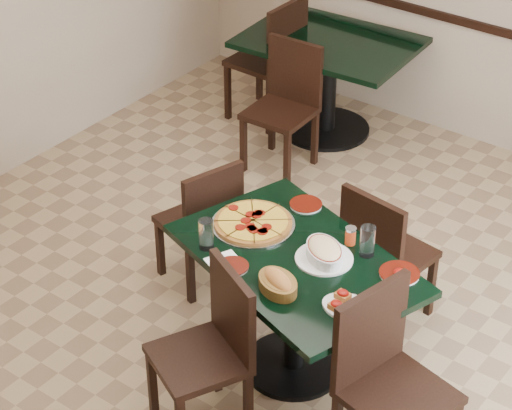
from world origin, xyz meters
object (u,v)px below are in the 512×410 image
Objects in this scene: main_table at (296,285)px; lasagna_casserole at (324,252)px; back_table at (328,68)px; chair_far at (382,250)px; chair_near at (213,343)px; chair_right at (385,373)px; back_chair_left at (274,54)px; bruschetta_platter at (351,306)px; chair_left at (204,219)px; back_chair_near at (287,99)px; pepperoni_pizza at (253,223)px; bread_basket at (278,283)px.

main_table is 4.58× the size of lasagna_casserole.
back_table is 1.44× the size of chair_far.
chair_right is (0.80, 0.28, 0.04)m from chair_near.
main_table is 2.80m from back_chair_left.
back_chair_left is 3.24m from bruschetta_platter.
lasagna_casserole is at bearing 41.72° from back_chair_left.
back_table is at bearing 137.42° from main_table.
back_table is 0.43m from back_chair_left.
back_chair_near is at bearing -146.10° from chair_left.
chair_far is 1.03m from chair_right.
chair_right is 3.07× the size of lasagna_casserole.
chair_left is 0.93× the size of back_chair_near.
back_table is 2.89× the size of pepperoni_pizza.
chair_right is 3.17× the size of bruschetta_platter.
chair_right is at bearing -48.09° from back_chair_near.
lasagna_casserole is (0.23, 0.61, 0.29)m from chair_near.
bread_basket is at bearing -65.54° from back_table.
main_table is at bearing -64.26° from back_table.
back_table is 1.33× the size of chair_right.
chair_near is at bearing -65.38° from back_chair_near.
back_chair_near is at bearing 144.28° from main_table.
chair_far reaches higher than bread_basket.
chair_right is 1.64m from chair_left.
chair_left is 2.11m from back_chair_left.
back_chair_near is (-1.99, 2.00, -0.03)m from chair_right.
chair_near is at bearing -70.99° from back_table.
bread_basket is (0.08, -0.27, 0.22)m from main_table.
chair_far is at bearing 105.97° from bruschetta_platter.
back_table is 1.30× the size of back_chair_left.
chair_left is at bearing 158.50° from pepperoni_pizza.
chair_left is at bearing -80.93° from back_table.
chair_far is at bearing 44.39° from chair_right.
pepperoni_pizza is 1.46× the size of bruschetta_platter.
bruschetta_platter reaches higher than pepperoni_pizza.
back_chair_left is 2.22× the size of pepperoni_pizza.
chair_right is 1.12m from pepperoni_pizza.
back_chair_left is at bearing -138.29° from chair_left.
chair_left is at bearing -156.75° from lasagna_casserole.
chair_left is (-1.54, 0.55, -0.07)m from chair_right.
chair_left is 2.78× the size of bruschetta_platter.
bread_basket is (-0.04, -0.34, -0.01)m from lasagna_casserole.
back_chair_left is 3.45× the size of bread_basket.
chair_left reaches higher than bruschetta_platter.
chair_right is (0.69, -0.26, -0.02)m from main_table.
chair_right is 3.39× the size of bread_basket.
chair_left is at bearing 25.23° from chair_far.
back_chair_near is (-1.29, 1.74, -0.06)m from main_table.
chair_left is at bearing 178.75° from main_table.
bruschetta_platter is (0.37, 0.08, -0.02)m from bread_basket.
chair_near is at bearing -151.01° from bruschetta_platter.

